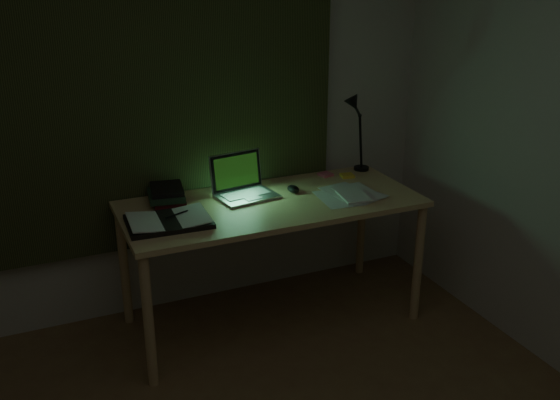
# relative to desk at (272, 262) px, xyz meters

# --- Properties ---
(wall_back) EXTENTS (3.50, 0.00, 2.50)m
(wall_back) POSITION_rel_desk_xyz_m (-0.56, 0.45, 0.87)
(wall_back) COLOR beige
(wall_back) RESTS_ON ground
(curtain) EXTENTS (2.20, 0.06, 2.00)m
(curtain) POSITION_rel_desk_xyz_m (-0.56, 0.41, 1.07)
(curtain) COLOR #2A3118
(curtain) RESTS_ON wall_back
(desk) EXTENTS (1.69, 0.74, 0.77)m
(desk) POSITION_rel_desk_xyz_m (0.00, 0.00, 0.00)
(desk) COLOR tan
(desk) RESTS_ON floor
(laptop) EXTENTS (0.38, 0.42, 0.24)m
(laptop) POSITION_rel_desk_xyz_m (-0.10, 0.11, 0.50)
(laptop) COLOR #A9A9AE
(laptop) RESTS_ON desk
(open_textbook) EXTENTS (0.44, 0.32, 0.04)m
(open_textbook) POSITION_rel_desk_xyz_m (-0.61, -0.08, 0.40)
(open_textbook) COLOR silver
(open_textbook) RESTS_ON desk
(book_stack) EXTENTS (0.22, 0.26, 0.09)m
(book_stack) POSITION_rel_desk_xyz_m (-0.54, 0.23, 0.43)
(book_stack) COLOR silver
(book_stack) RESTS_ON desk
(loose_papers) EXTENTS (0.34, 0.36, 0.02)m
(loose_papers) POSITION_rel_desk_xyz_m (0.40, -0.12, 0.39)
(loose_papers) COLOR silver
(loose_papers) RESTS_ON desk
(mouse) EXTENTS (0.07, 0.10, 0.04)m
(mouse) POSITION_rel_desk_xyz_m (0.18, 0.09, 0.40)
(mouse) COLOR black
(mouse) RESTS_ON desk
(sticky_yellow) EXTENTS (0.09, 0.09, 0.02)m
(sticky_yellow) POSITION_rel_desk_xyz_m (0.60, 0.21, 0.39)
(sticky_yellow) COLOR yellow
(sticky_yellow) RESTS_ON desk
(sticky_pink) EXTENTS (0.09, 0.09, 0.02)m
(sticky_pink) POSITION_rel_desk_xyz_m (0.49, 0.28, 0.39)
(sticky_pink) COLOR #EB5B78
(sticky_pink) RESTS_ON desk
(desk_lamp) EXTENTS (0.41, 0.35, 0.53)m
(desk_lamp) POSITION_rel_desk_xyz_m (0.76, 0.29, 0.65)
(desk_lamp) COLOR black
(desk_lamp) RESTS_ON desk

